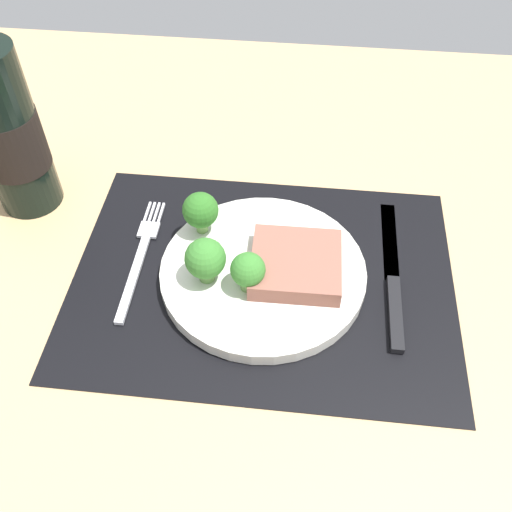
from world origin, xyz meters
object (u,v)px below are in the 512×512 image
object	(u,v)px
plate	(263,272)
knife	(393,282)
steak	(296,267)
fork	(140,256)
wine_bottle	(7,130)

from	to	relation	value
plate	knife	bearing A→B (deg)	2.02
steak	knife	size ratio (longest dim) A/B	0.44
plate	fork	world-z (taller)	plate
plate	wine_bottle	world-z (taller)	wine_bottle
steak	knife	distance (cm)	11.62
plate	fork	xyz separation A→B (cm)	(-14.96, 1.42, -0.55)
steak	fork	bearing A→B (deg)	174.24
plate	wine_bottle	size ratio (longest dim) A/B	0.77
plate	steak	xyz separation A→B (cm)	(3.71, -0.46, 1.91)
plate	steak	size ratio (longest dim) A/B	2.35
fork	knife	world-z (taller)	knife
knife	wine_bottle	xyz separation A→B (cm)	(-46.74, 9.75, 10.45)
plate	wine_bottle	xyz separation A→B (cm)	(-31.71, 10.28, 9.96)
plate	fork	bearing A→B (deg)	174.57
steak	knife	bearing A→B (deg)	5.00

